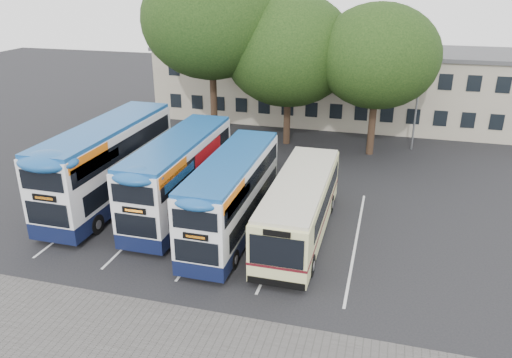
{
  "coord_description": "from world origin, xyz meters",
  "views": [
    {
      "loc": [
        4.19,
        -16.67,
        11.88
      ],
      "look_at": [
        -1.77,
        5.0,
        2.69
      ],
      "focal_mm": 35.0,
      "sensor_mm": 36.0,
      "label": 1
    }
  ],
  "objects_px": {
    "lamp_post": "(420,80)",
    "tree_left": "(211,20)",
    "bus_dd_right": "(232,193)",
    "tree_right": "(378,56)",
    "bus_dd_mid": "(180,172)",
    "bus_dd_left": "(109,160)",
    "tree_mid": "(289,50)",
    "bus_single": "(300,204)"
  },
  "relations": [
    {
      "from": "bus_dd_right",
      "to": "bus_dd_mid",
      "type": "bearing_deg",
      "value": 155.61
    },
    {
      "from": "tree_right",
      "to": "bus_dd_left",
      "type": "height_order",
      "value": "tree_right"
    },
    {
      "from": "tree_mid",
      "to": "bus_dd_left",
      "type": "height_order",
      "value": "tree_mid"
    },
    {
      "from": "tree_right",
      "to": "bus_dd_mid",
      "type": "bearing_deg",
      "value": -126.64
    },
    {
      "from": "lamp_post",
      "to": "bus_dd_left",
      "type": "distance_m",
      "value": 21.74
    },
    {
      "from": "bus_dd_mid",
      "to": "bus_dd_right",
      "type": "bearing_deg",
      "value": -24.39
    },
    {
      "from": "tree_right",
      "to": "bus_single",
      "type": "xyz_separation_m",
      "value": [
        -2.6,
        -13.24,
        -5.19
      ]
    },
    {
      "from": "tree_left",
      "to": "tree_right",
      "type": "distance_m",
      "value": 11.83
    },
    {
      "from": "lamp_post",
      "to": "tree_left",
      "type": "xyz_separation_m",
      "value": [
        -14.55,
        -2.21,
        3.93
      ]
    },
    {
      "from": "tree_right",
      "to": "tree_mid",
      "type": "bearing_deg",
      "value": 172.78
    },
    {
      "from": "tree_right",
      "to": "bus_single",
      "type": "height_order",
      "value": "tree_right"
    },
    {
      "from": "lamp_post",
      "to": "tree_right",
      "type": "height_order",
      "value": "tree_right"
    },
    {
      "from": "tree_right",
      "to": "tree_left",
      "type": "bearing_deg",
      "value": -178.08
    },
    {
      "from": "tree_mid",
      "to": "bus_dd_right",
      "type": "height_order",
      "value": "tree_mid"
    },
    {
      "from": "tree_mid",
      "to": "bus_single",
      "type": "height_order",
      "value": "tree_mid"
    },
    {
      "from": "tree_mid",
      "to": "bus_dd_right",
      "type": "distance_m",
      "value": 15.46
    },
    {
      "from": "bus_dd_right",
      "to": "tree_left",
      "type": "bearing_deg",
      "value": 113.26
    },
    {
      "from": "tree_left",
      "to": "bus_dd_right",
      "type": "relative_size",
      "value": 1.39
    },
    {
      "from": "bus_dd_mid",
      "to": "tree_mid",
      "type": "bearing_deg",
      "value": 77.46
    },
    {
      "from": "tree_right",
      "to": "bus_dd_mid",
      "type": "xyz_separation_m",
      "value": [
        -9.2,
        -12.37,
        -4.6
      ]
    },
    {
      "from": "tree_mid",
      "to": "bus_single",
      "type": "bearing_deg",
      "value": -75.35
    },
    {
      "from": "tree_left",
      "to": "lamp_post",
      "type": "bearing_deg",
      "value": 8.63
    },
    {
      "from": "tree_right",
      "to": "bus_dd_right",
      "type": "distance_m",
      "value": 15.78
    },
    {
      "from": "bus_dd_right",
      "to": "bus_single",
      "type": "relative_size",
      "value": 0.95
    },
    {
      "from": "tree_right",
      "to": "bus_dd_left",
      "type": "distance_m",
      "value": 18.71
    },
    {
      "from": "bus_dd_mid",
      "to": "bus_single",
      "type": "distance_m",
      "value": 6.68
    },
    {
      "from": "tree_right",
      "to": "bus_dd_left",
      "type": "relative_size",
      "value": 0.96
    },
    {
      "from": "bus_single",
      "to": "bus_dd_right",
      "type": "bearing_deg",
      "value": -168.37
    },
    {
      "from": "lamp_post",
      "to": "bus_dd_right",
      "type": "relative_size",
      "value": 0.96
    },
    {
      "from": "lamp_post",
      "to": "bus_dd_left",
      "type": "relative_size",
      "value": 0.84
    },
    {
      "from": "tree_left",
      "to": "bus_dd_left",
      "type": "bearing_deg",
      "value": -98.9
    },
    {
      "from": "tree_left",
      "to": "bus_single",
      "type": "relative_size",
      "value": 1.32
    },
    {
      "from": "lamp_post",
      "to": "bus_dd_right",
      "type": "bearing_deg",
      "value": -119.08
    },
    {
      "from": "tree_left",
      "to": "tree_right",
      "type": "height_order",
      "value": "tree_left"
    },
    {
      "from": "bus_dd_left",
      "to": "bus_dd_mid",
      "type": "relative_size",
      "value": 1.09
    },
    {
      "from": "bus_dd_mid",
      "to": "tree_left",
      "type": "bearing_deg",
      "value": 101.45
    },
    {
      "from": "bus_dd_left",
      "to": "bus_single",
      "type": "height_order",
      "value": "bus_dd_left"
    },
    {
      "from": "bus_dd_right",
      "to": "tree_right",
      "type": "bearing_deg",
      "value": 67.29
    },
    {
      "from": "tree_left",
      "to": "bus_dd_left",
      "type": "xyz_separation_m",
      "value": [
        -1.85,
        -11.83,
        -6.53
      ]
    },
    {
      "from": "lamp_post",
      "to": "tree_mid",
      "type": "relative_size",
      "value": 0.83
    },
    {
      "from": "tree_mid",
      "to": "bus_dd_mid",
      "type": "distance_m",
      "value": 14.27
    },
    {
      "from": "bus_dd_left",
      "to": "tree_right",
      "type": "bearing_deg",
      "value": 42.19
    }
  ]
}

